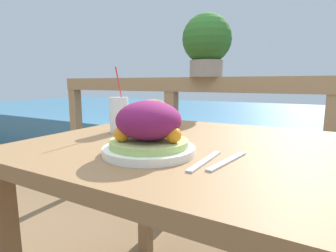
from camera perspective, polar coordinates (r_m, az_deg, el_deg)
The scene contains 10 objects.
patio_table at distance 0.88m, azimuth 2.59°, elevation -10.59°, with size 0.90×0.85×0.76m.
railing_fence at distance 1.58m, azimuth 15.36°, elevation 0.37°, with size 2.80×0.08×0.98m.
sea_backdrop at distance 4.09m, azimuth 23.66°, elevation -1.12°, with size 12.00×4.00×0.51m.
salad_plate at distance 0.68m, azimuth -4.06°, elevation -1.14°, with size 0.24×0.24×0.14m.
drink_glass at distance 1.01m, azimuth -10.58°, elevation 2.46°, with size 0.07×0.08×0.24m.
bread_basket at distance 1.10m, azimuth -2.96°, elevation 2.23°, with size 0.20×0.20×0.12m.
potted_plant at distance 1.64m, azimuth 8.44°, elevation 17.45°, with size 0.29×0.29×0.37m.
fork at distance 0.63m, azimuth 8.08°, elevation -7.53°, with size 0.02×0.18×0.00m.
knife at distance 0.64m, azimuth 12.82°, elevation -7.47°, with size 0.04×0.18×0.00m.
orange_near_basket at distance 1.33m, azimuth -4.88°, elevation 2.76°, with size 0.06×0.06×0.06m.
Camera 1 is at (0.37, -0.74, 0.95)m, focal length 28.00 mm.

